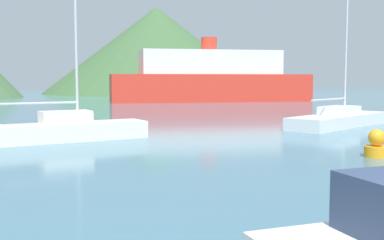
# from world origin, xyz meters

# --- Properties ---
(sailboat_inner) EXTENTS (8.32, 5.97, 8.53)m
(sailboat_inner) POSITION_xyz_m (11.23, 20.77, 0.45)
(sailboat_inner) COLOR white
(sailboat_inner) RESTS_ON ground_plane
(sailboat_middle) EXTENTS (7.30, 3.20, 7.95)m
(sailboat_middle) POSITION_xyz_m (-3.85, 18.85, 0.51)
(sailboat_middle) COLOR white
(sailboat_middle) RESTS_ON ground_plane
(ferry_distant) EXTENTS (23.89, 9.67, 7.57)m
(ferry_distant) POSITION_xyz_m (14.19, 51.85, 2.64)
(ferry_distant) COLOR red
(ferry_distant) RESTS_ON ground_plane
(buoy_marker) EXTENTS (0.84, 0.84, 0.96)m
(buoy_marker) POSITION_xyz_m (6.24, 11.20, 0.40)
(buoy_marker) COLOR orange
(buoy_marker) RESTS_ON ground_plane
(hill_central) EXTENTS (41.25, 41.25, 15.78)m
(hill_central) POSITION_xyz_m (15.41, 84.95, 7.89)
(hill_central) COLOR #3D6038
(hill_central) RESTS_ON ground_plane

